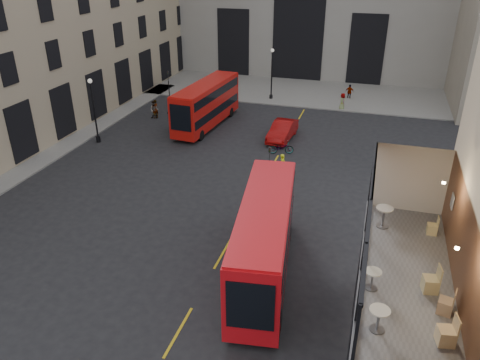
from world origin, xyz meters
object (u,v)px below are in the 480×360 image
(car_b, at_px, (282,131))
(cyclist, at_px, (283,165))
(cafe_table_mid, at_px, (373,277))
(bicycle, at_px, (281,148))
(pedestrian_d, at_px, (342,102))
(cafe_table_near, at_px, (379,316))
(cafe_chair_d, at_px, (432,229))
(cafe_chair_b, at_px, (446,306))
(traffic_light_far, at_px, (169,85))
(car_c, at_px, (197,114))
(street_lamp_b, at_px, (272,77))
(cafe_chair_a, at_px, (447,335))
(bus_near, at_px, (264,236))
(car_a, at_px, (196,120))
(pedestrian_a, at_px, (154,110))
(traffic_light_near, at_px, (269,168))
(street_lamp_a, at_px, (95,114))
(pedestrian_e, at_px, (155,109))
(bus_far, at_px, (207,102))
(cafe_table_far, at_px, (384,214))
(pedestrian_b, at_px, (223,81))
(pedestrian_c, at_px, (350,92))
(cafe_chair_c, at_px, (431,283))

(car_b, relative_size, cyclist, 2.79)
(car_b, xyz_separation_m, cafe_table_mid, (7.82, -23.67, 4.29))
(bicycle, distance_m, pedestrian_d, 13.12)
(cafe_table_near, bearing_deg, cafe_chair_d, 72.49)
(bicycle, xyz_separation_m, cafe_chair_b, (9.45, -21.12, 4.36))
(traffic_light_far, height_order, car_c, traffic_light_far)
(traffic_light_far, xyz_separation_m, street_lamp_b, (9.00, 6.00, -0.03))
(traffic_light_far, bearing_deg, cafe_chair_b, -52.27)
(cafe_chair_a, bearing_deg, bus_near, 133.81)
(street_lamp_b, bearing_deg, bicycle, -73.65)
(bus_near, xyz_separation_m, cafe_table_mid, (4.88, -5.43, 2.80))
(car_a, xyz_separation_m, pedestrian_a, (-4.63, 1.18, 0.12))
(car_c, height_order, cafe_table_near, cafe_table_near)
(bicycle, xyz_separation_m, pedestrian_d, (3.46, 12.65, 0.33))
(traffic_light_near, bearing_deg, cafe_chair_a, -59.67)
(street_lamp_a, relative_size, cafe_chair_d, 7.10)
(pedestrian_e, distance_m, cafe_chair_d, 31.50)
(car_a, bearing_deg, bicycle, -25.02)
(street_lamp_b, bearing_deg, bus_far, -110.66)
(pedestrian_e, height_order, cafe_chair_d, cafe_chair_d)
(bus_far, bearing_deg, pedestrian_e, 172.96)
(pedestrian_e, bearing_deg, bicycle, 92.37)
(street_lamp_b, relative_size, pedestrian_a, 3.16)
(traffic_light_near, xyz_separation_m, cafe_table_far, (6.63, -8.62, 2.73))
(street_lamp_b, distance_m, cafe_chair_a, 38.97)
(pedestrian_b, distance_m, cafe_table_mid, 41.61)
(bus_far, xyz_separation_m, pedestrian_c, (11.64, 12.16, -1.40))
(car_c, bearing_deg, traffic_light_near, 149.37)
(pedestrian_d, height_order, cafe_table_mid, cafe_table_mid)
(traffic_light_far, height_order, cafe_chair_c, cafe_chair_c)
(cafe_chair_d, bearing_deg, bicycle, 119.44)
(traffic_light_near, height_order, cafe_chair_b, cafe_chair_b)
(pedestrian_b, bearing_deg, car_a, -108.98)
(pedestrian_a, height_order, cafe_chair_b, cafe_chair_b)
(car_a, relative_size, cafe_chair_d, 5.65)
(street_lamp_b, height_order, car_b, street_lamp_b)
(pedestrian_b, relative_size, cafe_chair_c, 1.71)
(street_lamp_b, bearing_deg, cafe_table_mid, -71.82)
(pedestrian_b, relative_size, cafe_chair_d, 2.17)
(bus_near, distance_m, cafe_chair_d, 7.57)
(cafe_table_near, bearing_deg, bus_far, 119.71)
(cyclist, height_order, cafe_chair_c, cafe_chair_c)
(pedestrian_a, bearing_deg, car_c, -5.10)
(pedestrian_b, distance_m, cafe_chair_a, 44.15)
(cyclist, bearing_deg, traffic_light_far, 56.17)
(bicycle, xyz_separation_m, cafe_table_near, (7.50, -22.45, 4.59))
(street_lamp_a, relative_size, cafe_table_far, 6.35)
(bicycle, bearing_deg, bus_far, 44.65)
(cyclist, relative_size, pedestrian_d, 0.99)
(pedestrian_c, xyz_separation_m, cafe_chair_d, (5.50, -33.08, 4.03))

